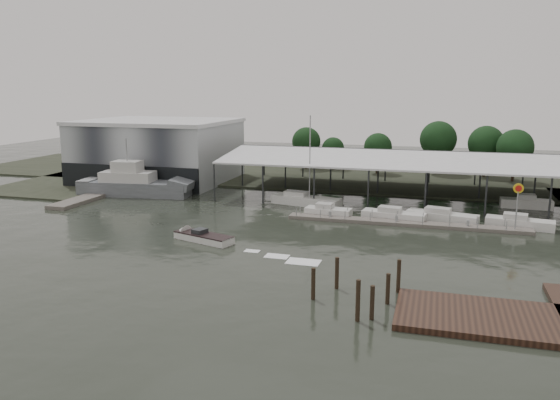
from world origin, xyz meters
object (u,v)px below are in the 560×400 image
(shell_fuel_sign, at_px, (518,198))
(white_sailboat, at_px, (305,200))
(grey_trawler, at_px, (135,185))
(speedboat_underway, at_px, (199,237))

(shell_fuel_sign, distance_m, white_sailboat, 27.23)
(white_sailboat, bearing_deg, shell_fuel_sign, -3.35)
(grey_trawler, height_order, speedboat_underway, grey_trawler)
(shell_fuel_sign, bearing_deg, grey_trawler, 172.26)
(shell_fuel_sign, bearing_deg, white_sailboat, 163.85)
(shell_fuel_sign, relative_size, white_sailboat, 0.45)
(grey_trawler, bearing_deg, speedboat_underway, -52.88)
(white_sailboat, bearing_deg, grey_trawler, -166.21)
(white_sailboat, xyz_separation_m, speedboat_underway, (-6.55, -20.39, -0.25))
(shell_fuel_sign, relative_size, speedboat_underway, 0.31)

